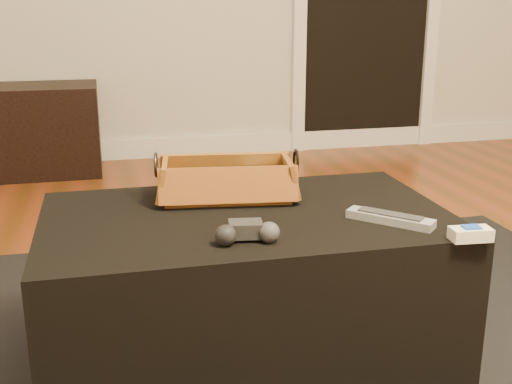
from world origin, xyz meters
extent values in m
cube|color=white|center=(0.00, 2.73, 0.06)|extent=(5.00, 0.04, 0.12)
cube|color=black|center=(-0.03, 0.21, 0.01)|extent=(2.60, 2.00, 0.01)
cube|color=black|center=(-0.03, 0.26, 0.22)|extent=(1.00, 0.60, 0.42)
cube|color=black|center=(-0.07, 0.39, 0.46)|extent=(0.20, 0.05, 0.02)
cube|color=tan|center=(0.05, 0.42, 0.47)|extent=(0.12, 0.10, 0.06)
cube|color=#995D22|center=(-0.05, 0.40, 0.44)|extent=(0.34, 0.19, 0.01)
cube|color=#996422|center=(-0.04, 0.48, 0.49)|extent=(0.35, 0.08, 0.09)
cube|color=#A35724|center=(-0.06, 0.32, 0.49)|extent=(0.35, 0.08, 0.09)
cube|color=#945821|center=(0.12, 0.38, 0.49)|extent=(0.05, 0.18, 0.09)
cube|color=#A26824|center=(-0.22, 0.42, 0.49)|extent=(0.05, 0.18, 0.09)
torus|color=black|center=(0.13, 0.38, 0.53)|extent=(0.02, 0.07, 0.07)
torus|color=#302820|center=(-0.24, 0.43, 0.53)|extent=(0.02, 0.07, 0.07)
cube|color=#242426|center=(-0.07, 0.09, 0.46)|extent=(0.08, 0.06, 0.03)
sphere|color=black|center=(-0.12, 0.06, 0.45)|extent=(0.05, 0.05, 0.05)
sphere|color=#363639|center=(-0.02, 0.06, 0.45)|extent=(0.05, 0.05, 0.05)
cube|color=#A4A7AB|center=(0.29, 0.12, 0.44)|extent=(0.18, 0.18, 0.02)
cube|color=#2D2D2F|center=(0.29, 0.12, 0.45)|extent=(0.13, 0.13, 0.00)
cube|color=white|center=(0.41, -0.03, 0.45)|extent=(0.09, 0.05, 0.03)
cube|color=blue|center=(0.41, -0.03, 0.46)|extent=(0.04, 0.03, 0.01)
camera|label=1|loc=(-0.35, -1.21, 0.94)|focal=45.00mm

